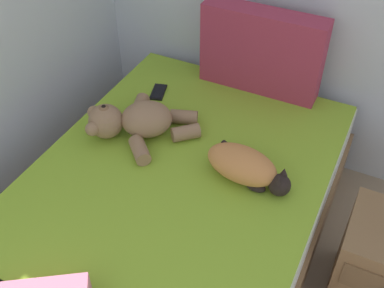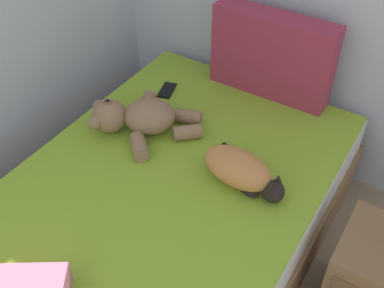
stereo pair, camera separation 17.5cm
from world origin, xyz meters
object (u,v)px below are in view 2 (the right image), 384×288
object	(u,v)px
bed	(164,224)
cell_phone	(167,90)
cat	(241,170)
nightstand	(379,284)
patterned_cushion	(272,55)
teddy_bear	(138,117)

from	to	relation	value
bed	cell_phone	size ratio (longest dim) A/B	12.51
cat	nightstand	world-z (taller)	cat
patterned_cushion	cell_phone	distance (m)	0.61
teddy_bear	cat	bearing A→B (deg)	-4.96
bed	cell_phone	xyz separation A→B (m)	(-0.39, 0.62, 0.28)
cell_phone	cat	bearing A→B (deg)	-31.08
nightstand	patterned_cushion	bearing A→B (deg)	142.54
cat	teddy_bear	size ratio (longest dim) A/B	0.74
cell_phone	bed	bearing A→B (deg)	-57.77
bed	teddy_bear	size ratio (longest dim) A/B	3.60
cell_phone	teddy_bear	bearing A→B (deg)	-78.79
cell_phone	patterned_cushion	bearing A→B (deg)	31.79
cat	teddy_bear	world-z (taller)	teddy_bear
patterned_cushion	nightstand	distance (m)	1.24
nightstand	teddy_bear	bearing A→B (deg)	178.71
bed	patterned_cushion	xyz separation A→B (m)	(0.09, 0.92, 0.51)
patterned_cushion	cat	bearing A→B (deg)	-74.51
cat	nightstand	distance (m)	0.79
patterned_cushion	cell_phone	bearing A→B (deg)	-148.21
teddy_bear	cell_phone	size ratio (longest dim) A/B	3.48
teddy_bear	cell_phone	distance (m)	0.37
cat	teddy_bear	xyz separation A→B (m)	(-0.61, 0.05, 0.01)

